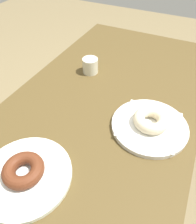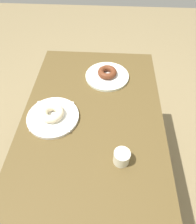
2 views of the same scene
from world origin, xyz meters
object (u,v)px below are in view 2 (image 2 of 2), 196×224
object	(u,v)px
sugar_jar	(122,157)
donut_sugar_ring	(52,113)
donut_chocolate_ring	(107,72)
plate_sugar_ring	(53,117)
plate_chocolate_ring	(107,76)

from	to	relation	value
sugar_jar	donut_sugar_ring	bearing A→B (deg)	57.66
donut_chocolate_ring	donut_sugar_ring	bearing A→B (deg)	141.73
donut_chocolate_ring	donut_sugar_ring	distance (m)	0.39
donut_sugar_ring	sugar_jar	distance (m)	0.37
donut_chocolate_ring	sugar_jar	xyz separation A→B (m)	(-0.50, -0.07, -0.00)
plate_sugar_ring	sugar_jar	world-z (taller)	sugar_jar
donut_sugar_ring	sugar_jar	bearing A→B (deg)	-122.34
plate_sugar_ring	donut_sugar_ring	xyz separation A→B (m)	(0.00, 0.00, 0.03)
plate_chocolate_ring	sugar_jar	distance (m)	0.50
plate_chocolate_ring	plate_sugar_ring	bearing A→B (deg)	141.73
plate_chocolate_ring	donut_chocolate_ring	xyz separation A→B (m)	(0.00, 0.00, 0.03)
donut_chocolate_ring	plate_sugar_ring	size ratio (longest dim) A/B	0.44
sugar_jar	donut_chocolate_ring	bearing A→B (deg)	8.08
donut_chocolate_ring	plate_sugar_ring	bearing A→B (deg)	141.73
plate_chocolate_ring	plate_sugar_ring	world-z (taller)	plate_sugar_ring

